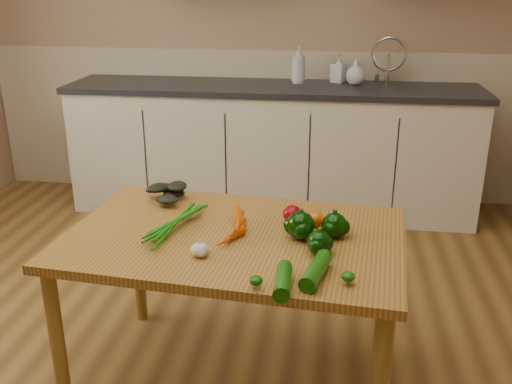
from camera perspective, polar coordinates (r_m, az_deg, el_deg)
The scene contains 17 objects.
room at distance 2.02m, azimuth -10.37°, elevation 10.50°, with size 4.04×5.04×2.64m.
counter_run at distance 4.09m, azimuth 1.77°, elevation 4.52°, with size 2.84×0.64×1.14m.
table at distance 2.20m, azimuth -2.18°, elevation -6.00°, with size 1.34×0.93×0.68m.
soap_bottle_a at distance 4.04m, azimuth 4.28°, elevation 12.58°, with size 0.10×0.10×0.26m, color silver.
soap_bottle_b at distance 4.12m, azimuth 8.27°, elevation 12.16°, with size 0.09×0.09×0.20m, color silver.
soap_bottle_c at distance 4.05m, azimuth 9.99°, elevation 11.76°, with size 0.14×0.14×0.17m, color silver.
carrot_bunch at distance 2.18m, azimuth -3.96°, elevation -3.27°, with size 0.24×0.18×0.06m, color #DA5005, non-canonical shape.
leafy_greens at distance 2.50m, azimuth -9.30°, elevation 0.03°, with size 0.18×0.16×0.09m, color black, non-canonical shape.
garlic_bulb at distance 2.00m, azimuth -5.64°, elevation -5.76°, with size 0.06×0.06×0.05m, color white.
pepper_a at distance 2.12m, azimuth 4.48°, elevation -3.35°, with size 0.10×0.10×0.10m, color black.
pepper_b at distance 2.15m, azimuth 7.83°, elevation -3.33°, with size 0.10×0.10×0.10m, color black.
pepper_c at distance 2.02m, azimuth 6.33°, elevation -5.01°, with size 0.08×0.08×0.08m, color black.
tomato_a at distance 2.27m, azimuth 3.66°, elevation -2.19°, with size 0.08×0.08×0.07m, color maroon.
tomato_b at distance 2.23m, azimuth 6.03°, elevation -2.71°, with size 0.07×0.07×0.06m, color #CC5105.
tomato_c at distance 2.21m, azimuth 8.03°, elevation -2.99°, with size 0.07×0.07×0.07m, color #CC5105.
zucchini_a at distance 1.86m, azimuth 6.01°, elevation -7.83°, with size 0.06×0.06×0.21m, color #104807.
zucchini_b at distance 1.79m, azimuth 2.70°, elevation -8.97°, with size 0.05×0.05×0.17m, color #104807.
Camera 1 is at (0.62, -1.72, 1.59)m, focal length 40.00 mm.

